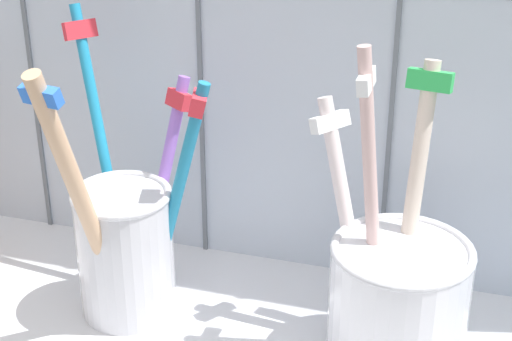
% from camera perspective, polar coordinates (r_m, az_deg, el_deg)
% --- Properties ---
extents(toothbrush_cup_left, '(0.11, 0.13, 0.19)m').
position_cam_1_polar(toothbrush_cup_left, '(0.52, -9.09, -4.80)').
color(toothbrush_cup_left, silver).
rests_on(toothbrush_cup_left, counter_slab).
extents(toothbrush_cup_right, '(0.10, 0.09, 0.19)m').
position_cam_1_polar(toothbrush_cup_right, '(0.49, 9.75, -8.42)').
color(toothbrush_cup_right, white).
rests_on(toothbrush_cup_right, counter_slab).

